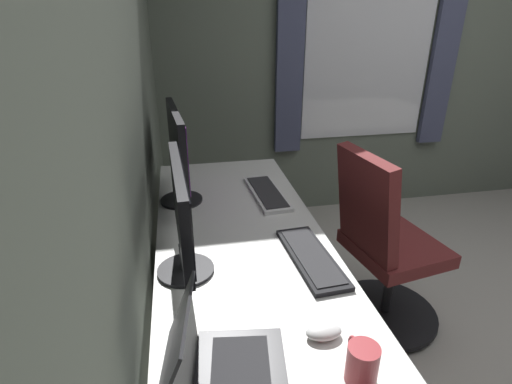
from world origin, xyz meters
TOP-DOWN VIEW (x-y plane):
  - wall_back at (0.00, 1.99)m, footprint 4.41×0.10m
  - wall_right at (1.96, 0.00)m, footprint 0.10×4.49m
  - window_panel at (1.90, 0.35)m, footprint 0.02×1.00m
  - curtain_near at (1.87, -0.27)m, footprint 0.05×0.20m
  - curtain_far at (1.87, 0.97)m, footprint 0.05×0.20m
  - desk at (0.26, 1.58)m, footprint 1.87×0.68m
  - drawer_pedestal at (0.24, 1.61)m, footprint 0.40×0.51m
  - monitor_primary at (0.12, 1.81)m, footprint 0.52×0.20m
  - monitor_secondary at (0.70, 1.81)m, footprint 0.54×0.20m
  - laptop_leftmost at (-0.35, 1.75)m, footprint 0.33×0.35m
  - keyboard_main at (0.10, 1.35)m, footprint 0.43×0.17m
  - keyboard_spare at (0.69, 1.39)m, footprint 0.43×0.17m
  - mouse_main at (-0.27, 1.44)m, footprint 0.06×0.10m
  - coffee_mug at (-0.43, 1.40)m, footprint 0.12×0.08m
  - office_chair at (0.49, 0.83)m, footprint 0.56×0.58m

SIDE VIEW (x-z plane):
  - drawer_pedestal at x=0.24m, z-range 0.00..0.69m
  - office_chair at x=0.49m, z-range -0.03..0.94m
  - desk at x=0.26m, z-range 0.29..1.02m
  - keyboard_main at x=0.10m, z-range 0.73..0.75m
  - keyboard_spare at x=0.69m, z-range 0.73..0.75m
  - mouse_main at x=-0.27m, z-range 0.73..0.76m
  - laptop_leftmost at x=-0.35m, z-range 0.67..0.89m
  - coffee_mug at x=-0.43m, z-range 0.73..0.84m
  - monitor_primary at x=0.12m, z-range 0.76..1.16m
  - monitor_secondary at x=0.70m, z-range 0.76..1.21m
  - window_panel at x=1.90m, z-range 0.63..1.78m
  - curtain_near at x=1.87m, z-range 0.55..1.86m
  - curtain_far at x=1.87m, z-range 0.55..1.86m
  - wall_back at x=0.00m, z-range 0.00..2.60m
  - wall_right at x=1.96m, z-range 0.00..2.60m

